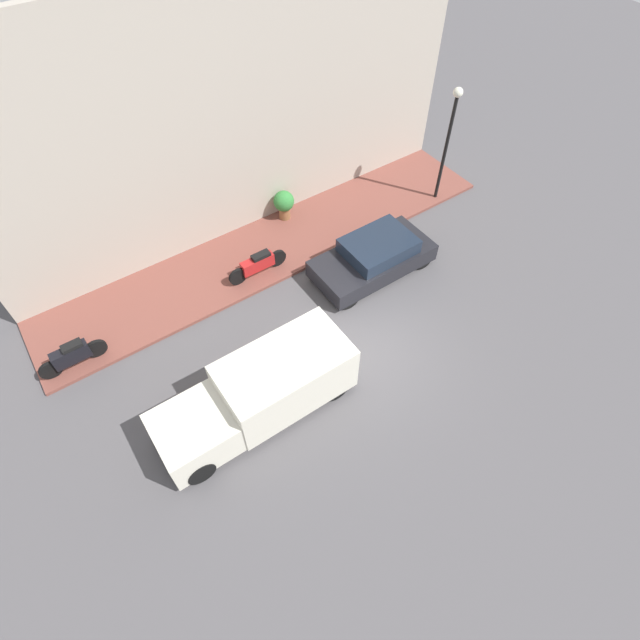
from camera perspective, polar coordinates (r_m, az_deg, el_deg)
The scene contains 9 objects.
ground_plane at distance 14.46m, azimuth 5.43°, elevation -3.44°, with size 60.00×60.00×0.00m, color #514F51.
sidewalk at distance 17.24m, azimuth -5.31°, elevation 8.31°, with size 2.95×16.09×0.11m.
building_facade at distance 16.13m, azimuth -9.61°, elevation 21.72°, with size 0.30×16.09×7.91m.
parked_car at distance 16.13m, azimuth 6.18°, elevation 7.19°, with size 1.84×3.94×1.23m.
delivery_van at distance 12.71m, azimuth -7.05°, elevation -8.26°, with size 1.80×5.16×1.70m.
motorcycle_red at distance 16.00m, azimuth -7.11°, elevation 6.36°, with size 0.30×2.05×0.80m.
motorcycle_black at distance 15.18m, azimuth -26.49°, elevation -3.65°, with size 0.30×1.85×0.87m.
streetlamp at distance 18.21m, azimuth 14.61°, elevation 20.23°, with size 0.32×0.32×4.12m.
potted_plant at distance 17.89m, azimuth -4.15°, elevation 13.21°, with size 0.73×0.73×1.08m.
Camera 1 is at (-6.05, 5.84, 11.76)m, focal length 28.00 mm.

